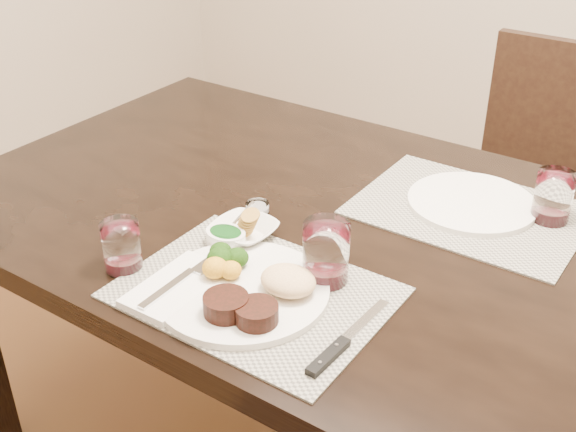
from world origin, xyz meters
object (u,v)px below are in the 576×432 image
Objects in this scene: steak_knife at (337,348)px; cracker_bowl at (244,231)px; wine_glass_near at (326,255)px; far_plate at (472,203)px; dinner_plate at (248,289)px; chair_far at (536,177)px.

steak_knife is 0.37m from cracker_bowl.
wine_glass_near is 0.43m from far_plate.
steak_knife is 0.85× the size of far_plate.
dinner_plate is 1.13× the size of far_plate.
steak_knife is at bearing -52.56° from wine_glass_near.
steak_knife is at bearing -29.55° from cracker_bowl.
steak_knife is 0.56m from far_plate.
wine_glass_near is at bearing 59.98° from dinner_plate.
cracker_bowl is 1.09× the size of wine_glass_near.
far_plate is (0.05, -0.72, 0.26)m from chair_far.
far_plate is (0.19, 0.53, -0.01)m from dinner_plate.
dinner_plate reaches higher than far_plate.
chair_far is 1.17m from wine_glass_near.
dinner_plate is at bearing -110.11° from far_plate.
far_plate is (-0.00, 0.56, 0.00)m from steak_knife.
wine_glass_near reaches higher than far_plate.
dinner_plate reaches higher than steak_knife.
chair_far is 7.86× the size of wine_glass_near.
cracker_bowl is at bearing 153.14° from steak_knife.
dinner_plate is (-0.15, -1.25, 0.27)m from chair_far.
far_plate is at bearing 73.26° from dinner_plate.
steak_knife is at bearing -87.60° from chair_far.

